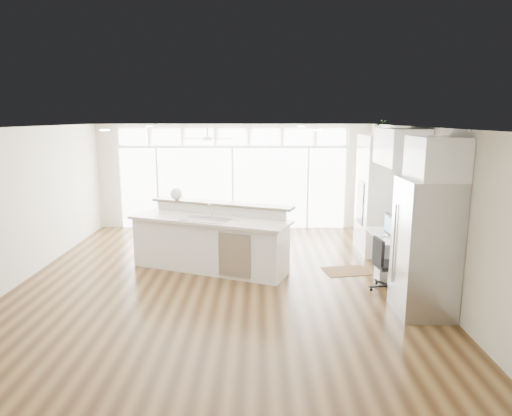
{
  "coord_description": "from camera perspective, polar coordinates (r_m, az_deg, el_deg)",
  "views": [
    {
      "loc": [
        0.69,
        -7.76,
        2.86
      ],
      "look_at": [
        0.63,
        0.6,
        1.2
      ],
      "focal_mm": 32.0,
      "sensor_mm": 36.0,
      "label": 1
    }
  ],
  "objects": [
    {
      "name": "floor",
      "position": [
        8.3,
        -4.43,
        -9.0
      ],
      "size": [
        7.0,
        8.0,
        0.02
      ],
      "primitive_type": "cube",
      "color": "#3F2913",
      "rests_on": "ground"
    },
    {
      "name": "ceiling",
      "position": [
        7.79,
        -4.73,
        10.05
      ],
      "size": [
        7.0,
        8.0,
        0.02
      ],
      "primitive_type": "cube",
      "color": "white",
      "rests_on": "wall_back"
    },
    {
      "name": "wall_back",
      "position": [
        11.87,
        -2.92,
        3.94
      ],
      "size": [
        7.0,
        0.04,
        2.7
      ],
      "primitive_type": "cube",
      "color": "beige",
      "rests_on": "floor"
    },
    {
      "name": "wall_front",
      "position": [
        4.11,
        -9.45,
        -10.44
      ],
      "size": [
        7.0,
        0.04,
        2.7
      ],
      "primitive_type": "cube",
      "color": "beige",
      "rests_on": "floor"
    },
    {
      "name": "wall_left",
      "position": [
        8.95,
        -27.52,
        0.26
      ],
      "size": [
        0.04,
        8.0,
        2.7
      ],
      "primitive_type": "cube",
      "color": "beige",
      "rests_on": "floor"
    },
    {
      "name": "wall_right",
      "position": [
        8.39,
        19.99,
        0.21
      ],
      "size": [
        0.04,
        8.0,
        2.7
      ],
      "primitive_type": "cube",
      "color": "beige",
      "rests_on": "floor"
    },
    {
      "name": "glass_wall",
      "position": [
        11.86,
        -2.92,
        2.46
      ],
      "size": [
        5.8,
        0.06,
        2.08
      ],
      "primitive_type": "cube",
      "color": "white",
      "rests_on": "wall_back"
    },
    {
      "name": "transom_row",
      "position": [
        11.73,
        -2.98,
        8.9
      ],
      "size": [
        5.9,
        0.06,
        0.4
      ],
      "primitive_type": "cube",
      "color": "white",
      "rests_on": "wall_back"
    },
    {
      "name": "desk_window",
      "position": [
        8.62,
        19.17,
        1.89
      ],
      "size": [
        0.04,
        0.85,
        0.85
      ],
      "primitive_type": "cube",
      "color": "white",
      "rests_on": "wall_right"
    },
    {
      "name": "ceiling_fan",
      "position": [
        10.63,
        -6.08,
        9.15
      ],
      "size": [
        1.16,
        1.16,
        0.32
      ],
      "primitive_type": "cube",
      "color": "white",
      "rests_on": "ceiling"
    },
    {
      "name": "recessed_lights",
      "position": [
        7.99,
        -4.6,
        9.94
      ],
      "size": [
        3.4,
        3.0,
        0.02
      ],
      "primitive_type": "cube",
      "color": "silver",
      "rests_on": "ceiling"
    },
    {
      "name": "oven_cabinet",
      "position": [
        10.0,
        14.78,
        1.62
      ],
      "size": [
        0.64,
        1.2,
        2.5
      ],
      "primitive_type": "cube",
      "color": "white",
      "rests_on": "floor"
    },
    {
      "name": "desk_nook",
      "position": [
        8.78,
        16.63,
        -5.64
      ],
      "size": [
        0.72,
        1.3,
        0.76
      ],
      "primitive_type": "cube",
      "color": "white",
      "rests_on": "floor"
    },
    {
      "name": "upper_cabinets",
      "position": [
        8.45,
        17.65,
        7.28
      ],
      "size": [
        0.64,
        1.3,
        0.64
      ],
      "primitive_type": "cube",
      "color": "white",
      "rests_on": "wall_right"
    },
    {
      "name": "refrigerator",
      "position": [
        7.1,
        20.41,
        -4.65
      ],
      "size": [
        0.76,
        0.9,
        2.0
      ],
      "primitive_type": "cube",
      "color": "#ABABB0",
      "rests_on": "floor"
    },
    {
      "name": "fridge_cabinet",
      "position": [
        6.89,
        21.62,
        5.82
      ],
      "size": [
        0.64,
        0.9,
        0.6
      ],
      "primitive_type": "cube",
      "color": "white",
      "rests_on": "wall_right"
    },
    {
      "name": "framed_photos",
      "position": [
        9.22,
        17.9,
        1.61
      ],
      "size": [
        0.06,
        0.22,
        0.8
      ],
      "primitive_type": "cube",
      "color": "black",
      "rests_on": "wall_right"
    },
    {
      "name": "kitchen_island",
      "position": [
        8.69,
        -5.82,
        -3.8
      ],
      "size": [
        3.29,
        2.22,
        1.22
      ],
      "primitive_type": "cube",
      "rotation": [
        0.0,
        0.0,
        -0.38
      ],
      "color": "white",
      "rests_on": "floor"
    },
    {
      "name": "rug",
      "position": [
        8.87,
        11.19,
        -7.73
      ],
      "size": [
        0.92,
        0.73,
        0.01
      ],
      "primitive_type": "cube",
      "rotation": [
        0.0,
        0.0,
        0.19
      ],
      "color": "#3E2413",
      "rests_on": "floor"
    },
    {
      "name": "office_chair",
      "position": [
        7.97,
        16.36,
        -6.82
      ],
      "size": [
        0.52,
        0.49,
        0.9
      ],
      "primitive_type": "cube",
      "rotation": [
        0.0,
        0.0,
        0.13
      ],
      "color": "black",
      "rests_on": "floor"
    },
    {
      "name": "fishbowl",
      "position": [
        9.34,
        -9.92,
        1.77
      ],
      "size": [
        0.3,
        0.3,
        0.25
      ],
      "primitive_type": "sphere",
      "rotation": [
        0.0,
        0.0,
        -0.24
      ],
      "color": "silver",
      "rests_on": "kitchen_island"
    },
    {
      "name": "monitor",
      "position": [
        8.61,
        16.34,
        -1.94
      ],
      "size": [
        0.09,
        0.48,
        0.4
      ],
      "primitive_type": "cube",
      "rotation": [
        0.0,
        0.0,
        0.03
      ],
      "color": "black",
      "rests_on": "desk_nook"
    },
    {
      "name": "keyboard",
      "position": [
        8.61,
        15.17,
        -3.2
      ],
      "size": [
        0.15,
        0.34,
        0.02
      ],
      "primitive_type": "cube",
      "rotation": [
        0.0,
        0.0,
        0.09
      ],
      "color": "white",
      "rests_on": "desk_nook"
    },
    {
      "name": "potted_plant",
      "position": [
        9.88,
        15.18,
        9.48
      ],
      "size": [
        0.29,
        0.32,
        0.24
      ],
      "primitive_type": "imported",
      "rotation": [
        0.0,
        0.0,
        0.04
      ],
      "color": "#2E5B27",
      "rests_on": "oven_cabinet"
    }
  ]
}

